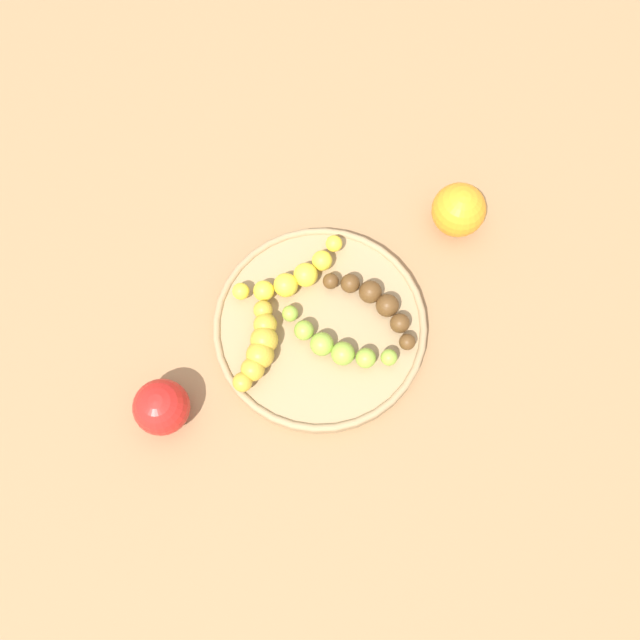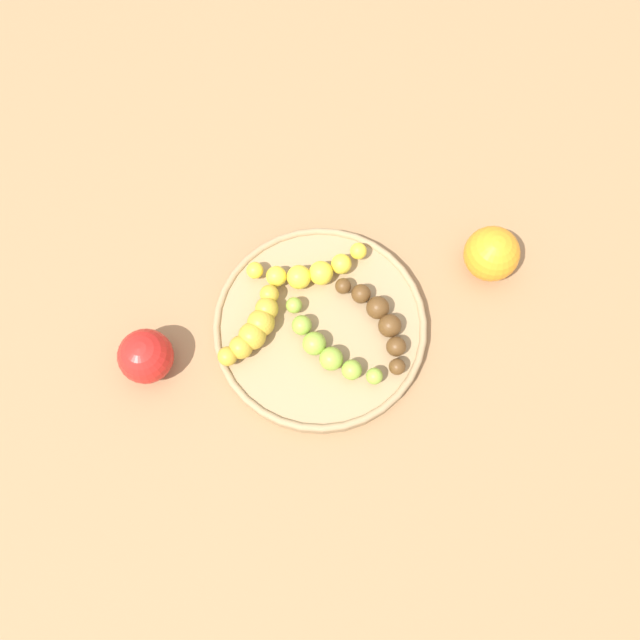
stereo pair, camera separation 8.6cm
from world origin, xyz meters
name	(u,v)px [view 2 (the right image)]	position (x,y,z in m)	size (l,w,h in m)	color
ground_plane	(320,329)	(0.00, 0.00, 0.00)	(2.40, 2.40, 0.00)	#936D47
fruit_bowl	(320,326)	(0.00, 0.00, 0.01)	(0.29, 0.29, 0.02)	#A08259
banana_green	(326,348)	(-0.03, -0.03, 0.03)	(0.06, 0.16, 0.03)	#8CAD38
banana_overripe	(379,319)	(0.04, -0.07, 0.03)	(0.09, 0.14, 0.03)	#593819
banana_yellow	(309,271)	(0.05, 0.05, 0.04)	(0.12, 0.13, 0.03)	yellow
banana_spotted	(254,328)	(-0.06, 0.07, 0.04)	(0.13, 0.04, 0.04)	gold
apple_red	(146,356)	(-0.16, 0.17, 0.04)	(0.07, 0.07, 0.07)	red
orange_fruit	(492,254)	(0.21, -0.15, 0.04)	(0.08, 0.08, 0.08)	orange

